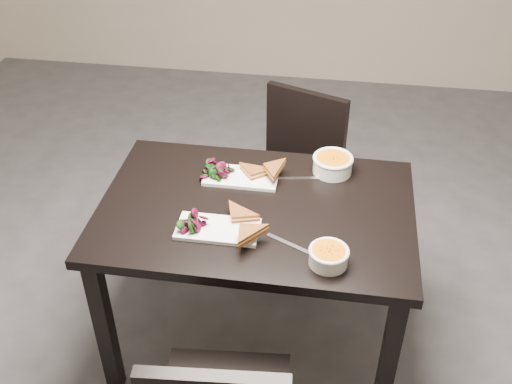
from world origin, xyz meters
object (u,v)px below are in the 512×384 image
Objects in this scene: soup_bowl_near at (329,256)px; soup_bowl_far at (333,163)px; plate_far at (241,177)px; plate_near at (218,229)px; chair_far at (294,167)px; table at (256,227)px.

soup_bowl_far is (-0.02, 0.55, 0.01)m from soup_bowl_near.
soup_bowl_near is 0.46× the size of plate_far.
chair_far is at bearing 76.49° from plate_near.
plate_near is 0.34m from plate_far.
table is at bearing -76.78° from chair_far.
chair_far is 0.91m from plate_near.
plate_far is at bearing -88.55° from chair_far.
soup_bowl_far reaches higher than soup_bowl_near.
chair_far reaches higher than soup_bowl_far.
plate_far is (0.03, 0.34, -0.00)m from plate_near.
table is 4.00× the size of plate_near.
soup_bowl_near is 0.55m from soup_bowl_far.
soup_bowl_near is at bearing -88.42° from soup_bowl_far.
plate_near is at bearing -82.97° from chair_far.
soup_bowl_near is (0.29, -0.27, 0.13)m from table.
soup_bowl_near reaches higher than plate_near.
plate_far is at bearing -163.69° from soup_bowl_far.
soup_bowl_far reaches higher than plate_far.
table is 4.04× the size of plate_far.
plate_near is 0.59m from soup_bowl_far.
soup_bowl_near is (0.20, -0.95, 0.30)m from chair_far.
chair_far is at bearing 70.92° from plate_far.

